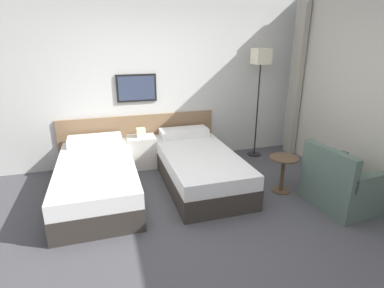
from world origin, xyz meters
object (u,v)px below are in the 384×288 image
at_px(bed_near_window, 198,166).
at_px(nightstand, 142,151).
at_px(bed_near_door, 97,178).
at_px(armchair, 343,187).
at_px(floor_lamp, 261,65).
at_px(side_table, 283,168).

height_order(bed_near_window, nightstand, nightstand).
xyz_separation_m(bed_near_door, armchair, (2.97, -1.19, 0.01)).
distance_m(floor_lamp, armchair, 2.37).
xyz_separation_m(nightstand, armchair, (2.25, -1.97, -0.01)).
distance_m(nightstand, armchair, 3.00).
bearing_deg(bed_near_door, nightstand, 47.59).
distance_m(nightstand, floor_lamp, 2.45).
relative_size(nightstand, armchair, 0.79).
height_order(bed_near_door, armchair, armchair).
relative_size(bed_near_window, floor_lamp, 1.09).
distance_m(floor_lamp, side_table, 1.90).
bearing_deg(bed_near_door, armchair, -21.87).
height_order(bed_near_window, floor_lamp, floor_lamp).
bearing_deg(side_table, floor_lamp, 77.03).
xyz_separation_m(bed_near_window, floor_lamp, (1.33, 0.73, 1.37)).
bearing_deg(floor_lamp, armchair, -83.90).
bearing_deg(side_table, armchair, -46.43).
xyz_separation_m(nightstand, floor_lamp, (2.05, -0.05, 1.34)).
height_order(bed_near_window, side_table, bed_near_window).
bearing_deg(floor_lamp, nightstand, 178.66).
height_order(floor_lamp, armchair, floor_lamp).
bearing_deg(bed_near_window, bed_near_door, 180.00).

